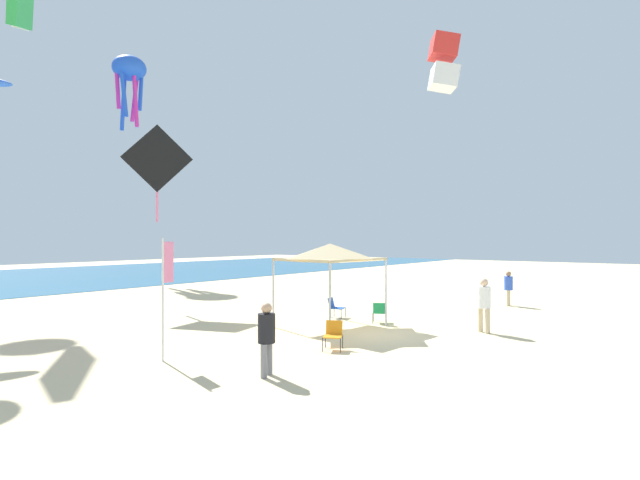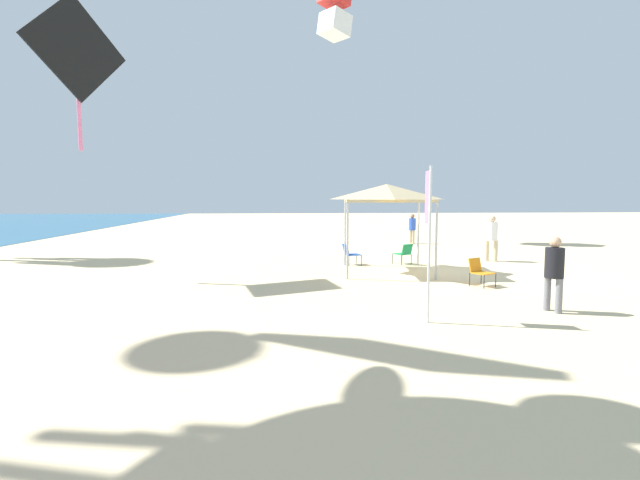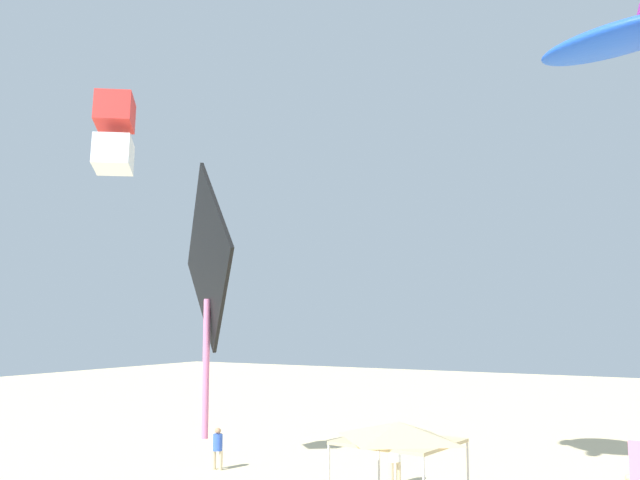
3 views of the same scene
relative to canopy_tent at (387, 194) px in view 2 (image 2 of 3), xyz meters
The scene contains 11 objects.
ground 3.47m from the canopy_tent, 91.31° to the right, with size 120.00×120.00×0.10m, color beige.
canopy_tent is the anchor object (origin of this frame).
folding_chair_facing_ocean 4.26m from the canopy_tent, 142.27° to the right, with size 0.79×0.75×0.82m.
folding_chair_near_cooler 3.08m from the canopy_tent, 32.75° to the right, with size 0.80×0.75×0.82m.
folding_chair_left_of_tent 3.07m from the canopy_tent, 30.59° to the left, with size 0.65×0.73×0.82m.
banner_flag 6.74m from the canopy_tent, behind, with size 0.36×0.06×3.29m.
person_by_tent 10.58m from the canopy_tent, 20.81° to the right, with size 0.45×0.40×1.69m.
person_beachcomber 5.71m from the canopy_tent, 64.84° to the right, with size 0.45×0.46×1.89m.
person_watching_sky 6.79m from the canopy_tent, 157.09° to the right, with size 0.45×0.42×1.75m.
kite_box_red 16.05m from the canopy_tent, ahead, with size 2.11×2.15×3.23m.
kite_diamond_black 10.89m from the canopy_tent, 94.25° to the left, with size 2.70×2.13×4.83m.
Camera 2 is at (-16.10, 5.69, 2.65)m, focal length 26.13 mm.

